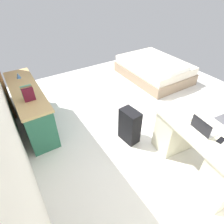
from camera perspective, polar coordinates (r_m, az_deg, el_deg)
The scene contains 10 objects.
ground_plane at distance 3.95m, azimuth 9.17°, elevation -2.35°, with size 5.88×5.88×0.00m, color silver.
desk at distance 3.09m, azimuth 24.66°, elevation -10.22°, with size 1.51×0.83×0.75m.
credenza at distance 3.90m, azimuth -23.36°, elevation 1.39°, with size 1.80×0.48×0.80m.
bed at distance 5.52m, azimuth 12.58°, elevation 12.45°, with size 1.91×1.41×0.58m.
suitcase_black at distance 3.30m, azimuth 5.32°, elevation -4.18°, with size 0.36×0.22×0.63m, color black.
laptop at distance 2.81m, azimuth 25.80°, elevation -4.42°, with size 0.33×0.26×0.21m.
computer_mouse at distance 2.98m, azimuth 22.66°, elevation -1.74°, with size 0.06×0.10×0.03m, color white.
cell_phone_near_laptop at distance 2.81m, azimuth 30.02°, elevation -7.39°, with size 0.07×0.14×0.01m, color black.
book_row at distance 3.30m, azimuth -24.03°, elevation 5.19°, with size 0.16×0.17×0.23m.
figurine_small at distance 4.11m, azimuth -26.46°, elevation 9.86°, with size 0.08×0.08×0.11m, color #4C7FBF.
Camera 1 is at (-2.20, 2.13, 2.51)m, focal length 30.28 mm.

